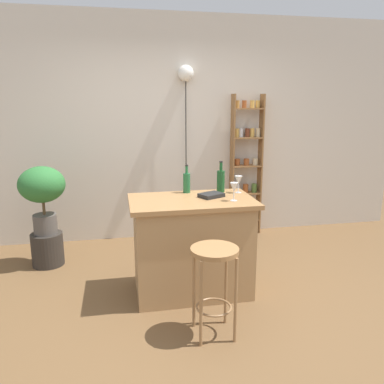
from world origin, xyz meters
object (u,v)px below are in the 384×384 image
(potted_plant, at_px, (42,190))
(spice_shelf, at_px, (246,165))
(bar_stool, at_px, (214,270))
(cookbook, at_px, (211,195))
(wine_glass_center, at_px, (234,188))
(wine_glass_left, at_px, (239,181))
(bottle_olive_oil, at_px, (221,180))
(plant_stool, at_px, (48,249))
(bottle_wine_red, at_px, (187,182))
(pendant_globe_light, at_px, (186,77))

(potted_plant, bearing_deg, spice_shelf, 13.94)
(bar_stool, distance_m, cookbook, 0.87)
(wine_glass_center, height_order, cookbook, wine_glass_center)
(bar_stool, height_order, wine_glass_left, wine_glass_left)
(wine_glass_center, bearing_deg, bottle_olive_oil, 93.83)
(plant_stool, distance_m, bottle_wine_red, 1.76)
(wine_glass_center, distance_m, cookbook, 0.26)
(bottle_wine_red, distance_m, cookbook, 0.30)
(spice_shelf, distance_m, wine_glass_center, 1.76)
(spice_shelf, distance_m, bottle_wine_red, 1.61)
(potted_plant, xyz_separation_m, bottle_wine_red, (1.43, -0.63, 0.16))
(bottle_wine_red, bearing_deg, pendant_globe_light, 80.02)
(bar_stool, relative_size, plant_stool, 1.96)
(bar_stool, distance_m, plant_stool, 2.20)
(bottle_wine_red, distance_m, pendant_globe_light, 1.67)
(potted_plant, height_order, wine_glass_left, potted_plant)
(spice_shelf, xyz_separation_m, plant_stool, (-2.45, -0.61, -0.76))
(spice_shelf, bearing_deg, bottle_olive_oil, -118.61)
(bar_stool, xyz_separation_m, pendant_globe_light, (0.20, 2.26, 1.52))
(spice_shelf, xyz_separation_m, potted_plant, (-2.45, -0.61, -0.10))
(bottle_wine_red, relative_size, wine_glass_left, 1.65)
(bottle_olive_oil, distance_m, wine_glass_left, 0.17)
(bar_stool, relative_size, pendant_globe_light, 0.32)
(bar_stool, bearing_deg, spice_shelf, 65.87)
(spice_shelf, relative_size, wine_glass_center, 11.23)
(bottle_olive_oil, height_order, pendant_globe_light, pendant_globe_light)
(plant_stool, relative_size, cookbook, 1.71)
(plant_stool, distance_m, bottle_olive_oil, 2.06)
(cookbook, distance_m, pendant_globe_light, 1.88)
(bottle_olive_oil, xyz_separation_m, wine_glass_center, (0.02, -0.35, 0.00))
(spice_shelf, height_order, cookbook, spice_shelf)
(potted_plant, relative_size, wine_glass_center, 4.47)
(potted_plant, bearing_deg, pendant_globe_light, 21.41)
(spice_shelf, bearing_deg, wine_glass_left, -111.88)
(plant_stool, bearing_deg, bottle_wine_red, -23.73)
(bar_stool, bearing_deg, wine_glass_center, 61.39)
(wine_glass_left, bearing_deg, cookbook, -158.24)
(potted_plant, height_order, pendant_globe_light, pendant_globe_light)
(spice_shelf, distance_m, plant_stool, 2.64)
(spice_shelf, height_order, wine_glass_left, spice_shelf)
(potted_plant, bearing_deg, wine_glass_center, -29.78)
(wine_glass_left, relative_size, pendant_globe_light, 0.08)
(bottle_wine_red, xyz_separation_m, wine_glass_center, (0.35, -0.39, 0.02))
(bar_stool, height_order, bottle_olive_oil, bottle_olive_oil)
(bottle_olive_oil, relative_size, cookbook, 1.43)
(plant_stool, bearing_deg, wine_glass_center, -29.78)
(bottle_olive_oil, bearing_deg, bar_stool, -107.54)
(bar_stool, distance_m, pendant_globe_light, 2.73)
(bottle_wine_red, height_order, pendant_globe_light, pendant_globe_light)
(wine_glass_center, bearing_deg, plant_stool, 150.22)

